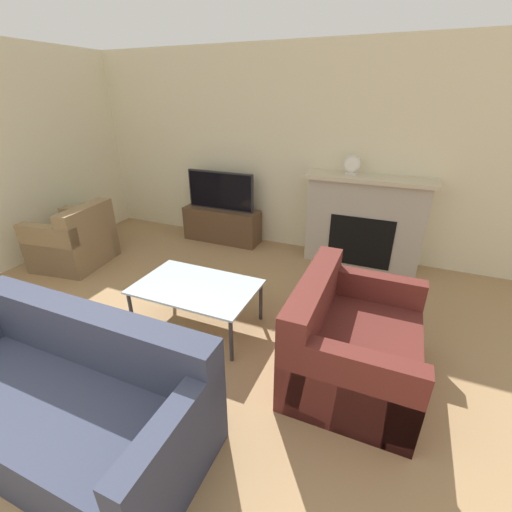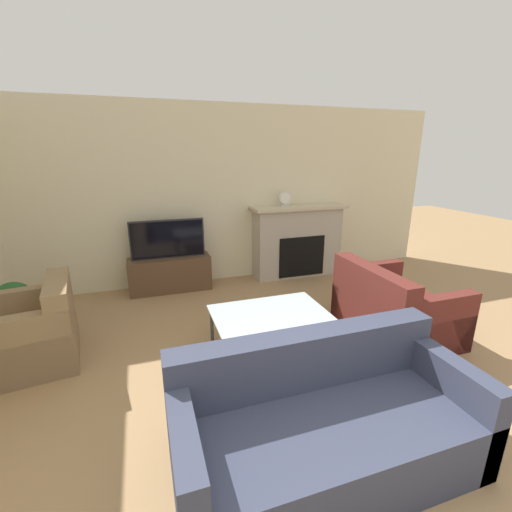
{
  "view_description": "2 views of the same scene",
  "coord_description": "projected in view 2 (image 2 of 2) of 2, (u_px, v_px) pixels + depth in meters",
  "views": [
    {
      "loc": [
        1.95,
        -0.08,
        2.09
      ],
      "look_at": [
        0.81,
        2.6,
        0.71
      ],
      "focal_mm": 24.0,
      "sensor_mm": 36.0,
      "label": 1
    },
    {
      "loc": [
        -0.79,
        -0.66,
        1.98
      ],
      "look_at": [
        0.41,
        2.94,
        0.84
      ],
      "focal_mm": 24.0,
      "sensor_mm": 36.0,
      "label": 2
    }
  ],
  "objects": [
    {
      "name": "tv",
      "position": [
        168.0,
        239.0,
        4.95
      ],
      "size": [
        1.05,
        0.06,
        0.56
      ],
      "color": "#232328",
      "rests_on": "tv_stand"
    },
    {
      "name": "fireplace",
      "position": [
        297.0,
        239.0,
        5.68
      ],
      "size": [
        1.56,
        0.47,
        1.18
      ],
      "color": "#B2A899",
      "rests_on": "ground_plane"
    },
    {
      "name": "couch_sectional",
      "position": [
        324.0,
        426.0,
        2.21
      ],
      "size": [
        1.94,
        0.86,
        0.82
      ],
      "color": "#33384C",
      "rests_on": "ground_plane"
    },
    {
      "name": "coffee_table",
      "position": [
        269.0,
        315.0,
        3.46
      ],
      "size": [
        1.14,
        0.74,
        0.45
      ],
      "color": "#333338",
      "rests_on": "ground_plane"
    },
    {
      "name": "mantel_clock",
      "position": [
        285.0,
        198.0,
        5.41
      ],
      "size": [
        0.2,
        0.07,
        0.23
      ],
      "color": "beige",
      "rests_on": "fireplace"
    },
    {
      "name": "armchair_by_window",
      "position": [
        34.0,
        334.0,
        3.31
      ],
      "size": [
        0.91,
        0.95,
        0.82
      ],
      "rotation": [
        0.0,
        0.0,
        -1.43
      ],
      "color": "#8C704C",
      "rests_on": "ground_plane"
    },
    {
      "name": "potted_plant",
      "position": [
        14.0,
        305.0,
        3.7
      ],
      "size": [
        0.4,
        0.4,
        0.67
      ],
      "color": "#AD704C",
      "rests_on": "ground_plane"
    },
    {
      "name": "tv_stand",
      "position": [
        170.0,
        274.0,
        5.1
      ],
      "size": [
        1.18,
        0.37,
        0.51
      ],
      "color": "brown",
      "rests_on": "ground_plane"
    },
    {
      "name": "wall_back",
      "position": [
        196.0,
        197.0,
        5.2
      ],
      "size": [
        8.2,
        0.06,
        2.7
      ],
      "color": "beige",
      "rests_on": "ground_plane"
    },
    {
      "name": "couch_loveseat",
      "position": [
        393.0,
        309.0,
        3.87
      ],
      "size": [
        0.94,
        1.23,
        0.82
      ],
      "rotation": [
        0.0,
        0.0,
        1.57
      ],
      "color": "#5B231E",
      "rests_on": "ground_plane"
    }
  ]
}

